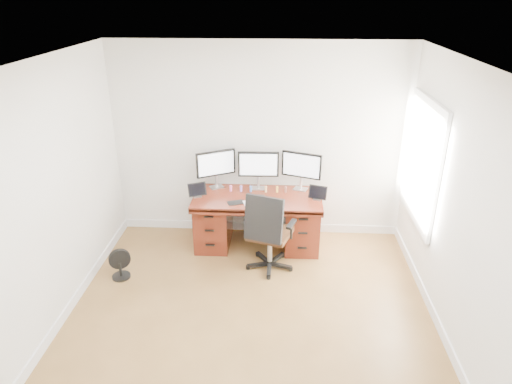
# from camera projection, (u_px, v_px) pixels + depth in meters

# --- Properties ---
(ground) EXTENTS (4.50, 4.50, 0.00)m
(ground) POSITION_uv_depth(u_px,v_px,m) (248.00, 335.00, 4.72)
(ground) COLOR brown
(ground) RESTS_ON ground
(back_wall) EXTENTS (4.00, 0.10, 2.70)m
(back_wall) POSITION_uv_depth(u_px,v_px,m) (259.00, 143.00, 6.21)
(back_wall) COLOR white
(back_wall) RESTS_ON ground
(right_wall) EXTENTS (0.10, 4.50, 2.70)m
(right_wall) POSITION_uv_depth(u_px,v_px,m) (466.00, 220.00, 4.15)
(right_wall) COLOR white
(right_wall) RESTS_ON ground
(desk) EXTENTS (1.70, 0.80, 0.75)m
(desk) POSITION_uv_depth(u_px,v_px,m) (257.00, 219.00, 6.22)
(desk) COLOR #571E11
(desk) RESTS_ON ground
(office_chair) EXTENTS (0.72, 0.72, 1.07)m
(office_chair) POSITION_uv_depth(u_px,v_px,m) (268.00, 244.00, 5.69)
(office_chair) COLOR black
(office_chair) RESTS_ON ground
(floor_fan) EXTENTS (0.26, 0.22, 0.38)m
(floor_fan) POSITION_uv_depth(u_px,v_px,m) (120.00, 264.00, 5.58)
(floor_fan) COLOR black
(floor_fan) RESTS_ON ground
(monitor_left) EXTENTS (0.50, 0.29, 0.53)m
(monitor_left) POSITION_uv_depth(u_px,v_px,m) (216.00, 165.00, 6.18)
(monitor_left) COLOR silver
(monitor_left) RESTS_ON desk
(monitor_center) EXTENTS (0.55, 0.15, 0.53)m
(monitor_center) POSITION_uv_depth(u_px,v_px,m) (258.00, 166.00, 6.15)
(monitor_center) COLOR silver
(monitor_center) RESTS_ON desk
(monitor_right) EXTENTS (0.53, 0.22, 0.53)m
(monitor_right) POSITION_uv_depth(u_px,v_px,m) (301.00, 166.00, 6.12)
(monitor_right) COLOR silver
(monitor_right) RESTS_ON desk
(tablet_left) EXTENTS (0.25, 0.16, 0.19)m
(tablet_left) POSITION_uv_depth(u_px,v_px,m) (197.00, 191.00, 6.01)
(tablet_left) COLOR silver
(tablet_left) RESTS_ON desk
(tablet_right) EXTENTS (0.25, 0.14, 0.19)m
(tablet_right) POSITION_uv_depth(u_px,v_px,m) (318.00, 194.00, 5.92)
(tablet_right) COLOR silver
(tablet_right) RESTS_ON desk
(keyboard) EXTENTS (0.33, 0.22, 0.01)m
(keyboard) POSITION_uv_depth(u_px,v_px,m) (255.00, 202.00, 5.87)
(keyboard) COLOR silver
(keyboard) RESTS_ON desk
(trackpad) EXTENTS (0.17, 0.17, 0.01)m
(trackpad) POSITION_uv_depth(u_px,v_px,m) (278.00, 203.00, 5.85)
(trackpad) COLOR silver
(trackpad) RESTS_ON desk
(drawing_tablet) EXTENTS (0.24, 0.20, 0.01)m
(drawing_tablet) POSITION_uv_depth(u_px,v_px,m) (236.00, 203.00, 5.86)
(drawing_tablet) COLOR black
(drawing_tablet) RESTS_ON desk
(phone) EXTENTS (0.15, 0.08, 0.01)m
(phone) POSITION_uv_depth(u_px,v_px,m) (259.00, 196.00, 6.05)
(phone) COLOR black
(phone) RESTS_ON desk
(figurine_pink) EXTENTS (0.04, 0.04, 0.09)m
(figurine_pink) POSITION_uv_depth(u_px,v_px,m) (231.00, 188.00, 6.18)
(figurine_pink) COLOR pink
(figurine_pink) RESTS_ON desk
(figurine_purple) EXTENTS (0.04, 0.04, 0.09)m
(figurine_purple) POSITION_uv_depth(u_px,v_px,m) (241.00, 188.00, 6.17)
(figurine_purple) COLOR #9A73DD
(figurine_purple) RESTS_ON desk
(figurine_blue) EXTENTS (0.04, 0.04, 0.09)m
(figurine_blue) POSITION_uv_depth(u_px,v_px,m) (251.00, 188.00, 6.17)
(figurine_blue) COLOR #518BF3
(figurine_blue) RESTS_ON desk
(figurine_yellow) EXTENTS (0.04, 0.04, 0.09)m
(figurine_yellow) POSITION_uv_depth(u_px,v_px,m) (266.00, 189.00, 6.16)
(figurine_yellow) COLOR #E4B474
(figurine_yellow) RESTS_ON desk
(figurine_orange) EXTENTS (0.04, 0.04, 0.09)m
(figurine_orange) POSITION_uv_depth(u_px,v_px,m) (277.00, 189.00, 6.15)
(figurine_orange) COLOR gold
(figurine_orange) RESTS_ON desk
(figurine_brown) EXTENTS (0.04, 0.04, 0.09)m
(figurine_brown) POSITION_uv_depth(u_px,v_px,m) (285.00, 189.00, 6.14)
(figurine_brown) COLOR brown
(figurine_brown) RESTS_ON desk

